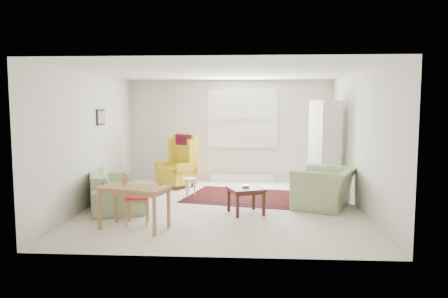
# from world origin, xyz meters

# --- Properties ---
(room) EXTENTS (5.04, 5.54, 2.51)m
(room) POSITION_xyz_m (0.02, 0.21, 1.26)
(room) COLOR beige
(room) RESTS_ON ground
(rug) EXTENTS (3.09, 2.34, 0.03)m
(rug) POSITION_xyz_m (0.63, 0.78, 0.01)
(rug) COLOR black
(rug) RESTS_ON ground
(sofa) EXTENTS (1.68, 2.46, 0.92)m
(sofa) POSITION_xyz_m (-2.10, 0.05, 0.46)
(sofa) COLOR #88A06A
(sofa) RESTS_ON ground
(armchair) EXTENTS (1.36, 1.43, 0.88)m
(armchair) POSITION_xyz_m (1.87, -0.01, 0.44)
(armchair) COLOR #88A06A
(armchair) RESTS_ON ground
(wingback_chair) EXTENTS (1.00, 1.01, 1.22)m
(wingback_chair) POSITION_xyz_m (-1.19, 1.78, 0.61)
(wingback_chair) COLOR gold
(wingback_chair) RESTS_ON ground
(coffee_table) EXTENTS (0.74, 0.74, 0.47)m
(coffee_table) POSITION_xyz_m (0.43, -0.53, 0.23)
(coffee_table) COLOR #3E1C13
(coffee_table) RESTS_ON ground
(stool) EXTENTS (0.37, 0.37, 0.39)m
(stool) POSITION_xyz_m (-0.75, 0.80, 0.20)
(stool) COLOR white
(stool) RESTS_ON ground
(cabinet) EXTENTS (0.59, 0.87, 1.98)m
(cabinet) POSITION_xyz_m (2.10, 1.36, 0.99)
(cabinet) COLOR white
(cabinet) RESTS_ON ground
(desk) EXTENTS (1.15, 0.81, 0.66)m
(desk) POSITION_xyz_m (-1.27, -1.58, 0.33)
(desk) COLOR #A67743
(desk) RESTS_ON ground
(desk_chair) EXTENTS (0.43, 0.43, 0.87)m
(desk_chair) POSITION_xyz_m (-1.29, -1.32, 0.44)
(desk_chair) COLOR #A67743
(desk_chair) RESTS_ON ground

